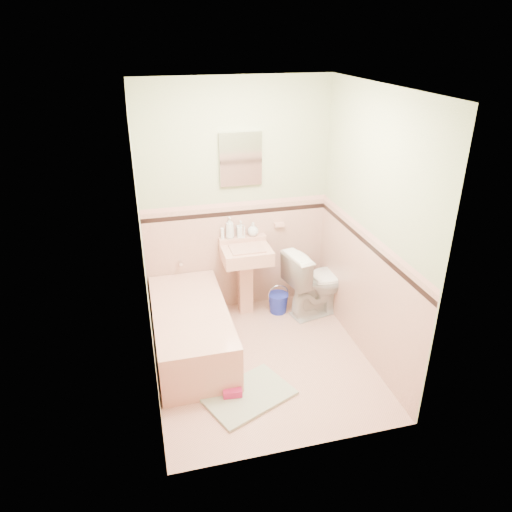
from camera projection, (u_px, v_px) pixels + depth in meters
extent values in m
plane|color=#DEA691|center=(262.00, 360.00, 4.62)|extent=(2.20, 2.20, 0.00)
plane|color=white|center=(264.00, 87.00, 3.55)|extent=(2.20, 2.20, 0.00)
plane|color=beige|center=(236.00, 201.00, 5.05)|extent=(2.50, 0.00, 2.50)
plane|color=beige|center=(307.00, 308.00, 3.12)|extent=(2.50, 0.00, 2.50)
plane|color=beige|center=(143.00, 254.00, 3.86)|extent=(0.00, 2.50, 2.50)
plane|color=beige|center=(371.00, 231.00, 4.31)|extent=(0.00, 2.50, 2.50)
plane|color=#E0AB96|center=(237.00, 257.00, 5.32)|extent=(2.00, 0.00, 2.00)
plane|color=#E0AB96|center=(303.00, 385.00, 3.41)|extent=(2.00, 0.00, 2.00)
plane|color=#E0AB96|center=(152.00, 322.00, 4.15)|extent=(0.00, 2.20, 2.20)
plane|color=#E0AB96|center=(363.00, 294.00, 4.59)|extent=(0.00, 2.20, 2.20)
plane|color=black|center=(237.00, 213.00, 5.09)|extent=(2.00, 0.00, 2.00)
plane|color=black|center=(306.00, 323.00, 3.20)|extent=(2.00, 0.00, 2.00)
plane|color=black|center=(147.00, 268.00, 3.92)|extent=(0.00, 2.20, 2.20)
plane|color=black|center=(367.00, 244.00, 4.36)|extent=(0.00, 2.20, 2.20)
plane|color=#DEA191|center=(236.00, 204.00, 5.05)|extent=(2.00, 0.00, 2.00)
plane|color=#DEA191|center=(306.00, 310.00, 3.15)|extent=(2.00, 0.00, 2.00)
plane|color=#DEA191|center=(146.00, 257.00, 3.88)|extent=(0.00, 2.20, 2.20)
plane|color=#DEA191|center=(368.00, 234.00, 4.32)|extent=(0.00, 2.20, 2.20)
cube|color=#D89C86|center=(191.00, 331.00, 4.68)|extent=(0.70, 1.50, 0.45)
cylinder|color=silver|center=(180.00, 262.00, 5.13)|extent=(0.04, 0.12, 0.04)
cylinder|color=silver|center=(243.00, 230.00, 5.10)|extent=(0.02, 0.02, 0.10)
cube|color=white|center=(241.00, 159.00, 4.84)|extent=(0.43, 0.04, 0.54)
cube|color=#D89C86|center=(279.00, 225.00, 5.25)|extent=(0.11, 0.06, 0.04)
imported|color=#B2B2B2|center=(230.00, 228.00, 5.09)|extent=(0.10, 0.10, 0.24)
imported|color=#B2B2B2|center=(241.00, 229.00, 5.13)|extent=(0.09, 0.09, 0.18)
imported|color=#B2B2B2|center=(253.00, 229.00, 5.17)|extent=(0.14, 0.14, 0.15)
cylinder|color=white|center=(222.00, 234.00, 5.10)|extent=(0.04, 0.04, 0.12)
imported|color=white|center=(319.00, 281.00, 5.25)|extent=(0.84, 0.59, 0.78)
cube|color=#99A78B|center=(248.00, 395.00, 4.16)|extent=(0.87, 0.74, 0.03)
cube|color=#BF1E59|center=(233.00, 393.00, 4.12)|extent=(0.17, 0.09, 0.07)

